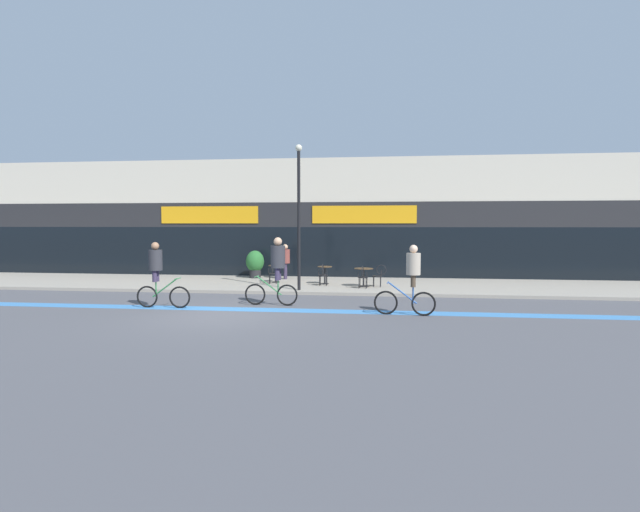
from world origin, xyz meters
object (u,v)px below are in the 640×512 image
cafe_chair_0_near (273,272)px  lamp_post (299,207)px  bistro_table_0 (276,270)px  cyclist_1 (411,276)px  pedestrian_near_end (285,258)px  cafe_chair_2_near (363,275)px  bistro_table_2 (364,273)px  cafe_chair_1_near (323,273)px  planter_pot (255,263)px  cyclist_2 (276,265)px  cafe_chair_2_side (379,274)px  cyclist_0 (158,271)px  bistro_table_1 (325,272)px

cafe_chair_0_near → lamp_post: (1.43, -1.75, 2.67)m
bistro_table_0 → cyclist_1: size_ratio=0.36×
pedestrian_near_end → cafe_chair_2_near: bearing=138.3°
cyclist_1 → pedestrian_near_end: size_ratio=1.28×
bistro_table_2 → pedestrian_near_end: size_ratio=0.48×
cafe_chair_1_near → planter_pot: (-3.56, 2.64, 0.19)m
cyclist_2 → bistro_table_0: bearing=-75.4°
bistro_table_0 → cafe_chair_1_near: bearing=-23.5°
cafe_chair_2_side → bistro_table_2: bearing=2.7°
bistro_table_2 → pedestrian_near_end: 4.40m
lamp_post → cyclist_2: 3.60m
cafe_chair_0_near → cyclist_2: cyclist_2 is taller
cafe_chair_2_near → lamp_post: size_ratio=0.16×
cyclist_0 → pedestrian_near_end: (2.61, 7.65, -0.11)m
lamp_post → cyclist_2: (-0.24, -2.99, -1.99)m
cafe_chair_0_near → cafe_chair_1_near: 2.21m
bistro_table_1 → planter_pot: 4.10m
planter_pot → pedestrian_near_end: (1.53, -0.33, 0.26)m
bistro_table_1 → cafe_chair_1_near: cafe_chair_1_near is taller
bistro_table_0 → cyclist_1: cyclist_1 is taller
planter_pot → cafe_chair_1_near: bearing=-36.6°
bistro_table_2 → cyclist_1: (1.58, -5.65, 0.50)m
cafe_chair_2_near → lamp_post: (-2.43, -0.77, 2.67)m
bistro_table_1 → cafe_chair_1_near: (0.00, -0.63, -0.01)m
cafe_chair_0_near → cafe_chair_2_side: 4.50m
cyclist_2 → cafe_chair_0_near: bearing=-73.9°
planter_pot → cafe_chair_2_side: bearing=-24.5°
cafe_chair_0_near → pedestrian_near_end: (0.15, 1.99, 0.44)m
bistro_table_2 → cafe_chair_0_near: 3.88m
bistro_table_1 → lamp_post: lamp_post is taller
cyclist_0 → cyclist_2: cyclist_2 is taller
bistro_table_2 → cyclist_2: 5.18m
cafe_chair_0_near → cyclist_2: 4.93m
cafe_chair_0_near → cafe_chair_1_near: (2.19, -0.33, 0.00)m
planter_pot → cyclist_1: 10.76m
cafe_chair_2_near → cafe_chair_1_near: bearing=74.3°
cafe_chair_2_side → cyclist_2: bearing=56.1°
cafe_chair_0_near → cyclist_1: size_ratio=0.44×
bistro_table_2 → pedestrian_near_end: bearing=147.7°
cyclist_2 → pedestrian_near_end: 6.81m
cafe_chair_1_near → cafe_chair_2_side: 2.30m
bistro_table_0 → cyclist_0: cyclist_0 is taller
cafe_chair_1_near → bistro_table_0: bearing=66.4°
bistro_table_2 → cyclist_2: bearing=-121.4°
cafe_chair_0_near → cyclist_0: size_ratio=0.43×
bistro_table_0 → cyclist_0: size_ratio=0.36×
bistro_table_2 → cyclist_2: cyclist_2 is taller
bistro_table_2 → cafe_chair_2_side: cafe_chair_2_side is taller
bistro_table_1 → pedestrian_near_end: pedestrian_near_end is taller
planter_pot → lamp_post: 5.52m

